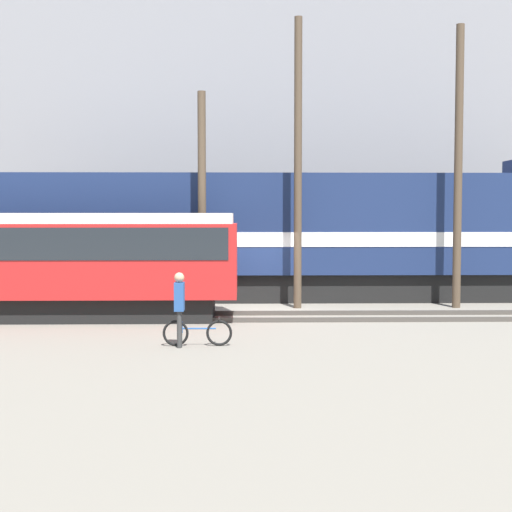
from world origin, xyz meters
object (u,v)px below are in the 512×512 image
at_px(freight_locomotive, 310,234).
at_px(utility_pole_left, 202,201).
at_px(utility_pole_right, 458,167).
at_px(person, 179,302).
at_px(streetcar, 42,259).
at_px(bicycle, 197,333).
at_px(utility_pole_center, 298,164).

distance_m(freight_locomotive, utility_pole_left, 4.64).
bearing_deg(freight_locomotive, utility_pole_right, -27.85).
relative_size(freight_locomotive, person, 12.30).
relative_size(streetcar, utility_pole_right, 1.23).
distance_m(bicycle, utility_pole_center, 8.62).
height_order(streetcar, utility_pole_left, utility_pole_left).
bearing_deg(utility_pole_center, streetcar, -162.30).
distance_m(bicycle, utility_pole_right, 11.46).
bearing_deg(utility_pole_left, bicycle, -87.85).
height_order(streetcar, utility_pole_center, utility_pole_center).
bearing_deg(freight_locomotive, utility_pole_left, -146.96).
distance_m(freight_locomotive, person, 10.29).
distance_m(utility_pole_center, utility_pole_right, 5.27).
height_order(person, utility_pole_center, utility_pole_center).
distance_m(streetcar, utility_pole_center, 8.57).
distance_m(utility_pole_left, utility_pole_center, 3.35).
relative_size(person, utility_pole_right, 0.19).
relative_size(utility_pole_center, utility_pole_right, 1.02).
relative_size(freight_locomotive, utility_pole_left, 3.02).
height_order(freight_locomotive, utility_pole_left, utility_pole_left).
bearing_deg(streetcar, freight_locomotive, 30.53).
relative_size(bicycle, person, 0.94).
bearing_deg(utility_pole_center, person, -115.19).
bearing_deg(bicycle, streetcar, 137.64).
relative_size(person, utility_pole_center, 0.18).
bearing_deg(utility_pole_center, utility_pole_left, 180.00).
relative_size(streetcar, bicycle, 7.02).
distance_m(streetcar, person, 6.35).
bearing_deg(utility_pole_right, bicycle, -140.04).
bearing_deg(streetcar, person, -45.85).
height_order(bicycle, utility_pole_right, utility_pole_right).
height_order(person, utility_pole_left, utility_pole_left).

